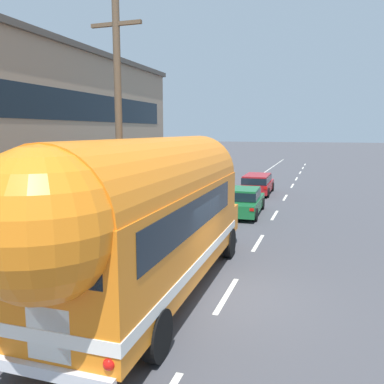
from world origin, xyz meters
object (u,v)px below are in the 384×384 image
painted_bus (147,213)px  car_lead (243,200)px  utility_pole (119,127)px  car_second (257,183)px

painted_bus → car_lead: 11.47m
utility_pole → car_second: utility_pole is taller
utility_pole → car_lead: 9.22m
utility_pole → car_second: size_ratio=1.93×
utility_pole → painted_bus: (2.56, -3.35, -2.12)m
painted_bus → car_second: size_ratio=2.51×
painted_bus → car_lead: painted_bus is taller
painted_bus → utility_pole: bearing=127.4°
painted_bus → car_second: bearing=90.7°
utility_pole → car_lead: bearing=71.4°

